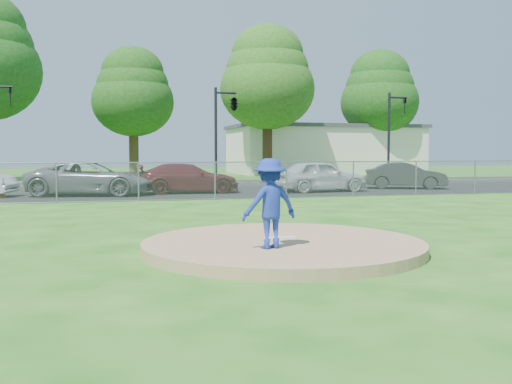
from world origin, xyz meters
TOP-DOWN VIEW (x-y plane):
  - ground at (0.00, 10.00)m, footprint 120.00×120.00m
  - pitchers_mound at (0.00, 0.00)m, footprint 5.40×5.40m
  - pitching_rubber at (0.00, 0.20)m, footprint 0.60×0.15m
  - chain_link_fence at (0.00, 12.00)m, footprint 40.00×0.06m
  - parking_lot at (0.00, 16.50)m, footprint 50.00×8.00m
  - street at (0.00, 24.00)m, footprint 60.00×7.00m
  - commercial_building at (16.00, 38.00)m, footprint 16.40×9.40m
  - tree_center at (-1.00, 34.00)m, footprint 6.16×6.16m
  - tree_right at (9.00, 32.00)m, footprint 7.28×7.28m
  - tree_far_right at (20.00, 35.00)m, footprint 6.72×6.72m
  - traffic_signal_center at (3.97, 22.00)m, footprint 1.42×2.48m
  - traffic_signal_right at (14.24, 22.00)m, footprint 1.28×0.20m
  - pitcher at (-0.50, -0.78)m, footprint 1.12×0.77m
  - traffic_cone at (-7.46, 15.57)m, footprint 0.31×0.31m
  - parked_car_gray at (-3.86, 15.51)m, footprint 5.72×3.57m
  - parked_car_darkred at (0.47, 15.89)m, footprint 4.77×2.05m
  - parked_car_pearl at (6.72, 15.12)m, footprint 4.58×2.14m
  - parked_car_charcoal at (11.87, 16.18)m, footprint 4.35×2.96m

SIDE VIEW (x-z plane):
  - ground at x=0.00m, z-range 0.00..0.00m
  - street at x=0.00m, z-range 0.00..0.01m
  - parking_lot at x=0.00m, z-range 0.00..0.01m
  - pitchers_mound at x=0.00m, z-range 0.00..0.20m
  - pitching_rubber at x=0.00m, z-range 0.20..0.24m
  - traffic_cone at x=-7.46m, z-range 0.01..0.61m
  - parked_car_charcoal at x=11.87m, z-range 0.01..1.37m
  - parked_car_darkred at x=0.47m, z-range 0.01..1.38m
  - parked_car_gray at x=-3.86m, z-range 0.01..1.48m
  - chain_link_fence at x=0.00m, z-range 0.00..1.50m
  - parked_car_pearl at x=6.72m, z-range 0.01..1.53m
  - pitcher at x=-0.50m, z-range 0.20..1.79m
  - commercial_building at x=16.00m, z-range 0.01..4.31m
  - traffic_signal_right at x=14.24m, z-range 0.56..6.16m
  - traffic_signal_center at x=3.97m, z-range 1.81..7.41m
  - tree_center at x=-1.00m, z-range 1.55..11.39m
  - tree_far_right at x=20.00m, z-range 1.69..12.43m
  - tree_right at x=9.00m, z-range 1.83..13.47m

